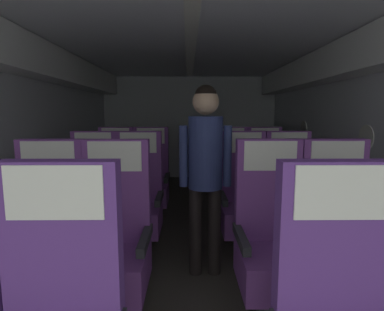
{
  "coord_description": "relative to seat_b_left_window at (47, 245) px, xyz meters",
  "views": [
    {
      "loc": [
        -0.03,
        0.31,
        1.36
      ],
      "look_at": [
        0.01,
        3.87,
        0.87
      ],
      "focal_mm": 28.35,
      "sensor_mm": 36.0,
      "label": 1
    }
  ],
  "objects": [
    {
      "name": "seat_b_right_window",
      "position": [
        1.49,
        -0.01,
        0.0
      ],
      "size": [
        0.47,
        0.49,
        1.19
      ],
      "color": "#38383D",
      "rests_on": "ground"
    },
    {
      "name": "ground",
      "position": [
        0.97,
        1.15,
        -0.51
      ],
      "size": [
        3.87,
        7.16,
        0.02
      ],
      "primitive_type": "cube",
      "color": "#3D3833"
    },
    {
      "name": "seat_c_right_window",
      "position": [
        1.48,
        0.94,
        0.0
      ],
      "size": [
        0.47,
        0.49,
        1.19
      ],
      "color": "#38383D",
      "rests_on": "ground"
    },
    {
      "name": "fuselage_shell",
      "position": [
        0.97,
        1.44,
        1.08
      ],
      "size": [
        3.75,
        6.81,
        2.18
      ],
      "color": "silver",
      "rests_on": "ground"
    },
    {
      "name": "seat_d_left_window",
      "position": [
        0.0,
        1.89,
        0.0
      ],
      "size": [
        0.47,
        0.49,
        1.19
      ],
      "color": "#38383D",
      "rests_on": "ground"
    },
    {
      "name": "seat_d_right_aisle",
      "position": [
        1.92,
        1.87,
        0.0
      ],
      "size": [
        0.47,
        0.49,
        1.19
      ],
      "color": "#38383D",
      "rests_on": "ground"
    },
    {
      "name": "seat_b_right_aisle",
      "position": [
        1.93,
        -0.01,
        0.0
      ],
      "size": [
        0.47,
        0.49,
        1.19
      ],
      "color": "#38383D",
      "rests_on": "ground"
    },
    {
      "name": "seat_b_left_window",
      "position": [
        0.0,
        0.0,
        0.0
      ],
      "size": [
        0.47,
        0.49,
        1.19
      ],
      "color": "#38383D",
      "rests_on": "ground"
    },
    {
      "name": "seat_d_left_aisle",
      "position": [
        0.46,
        1.87,
        0.0
      ],
      "size": [
        0.47,
        0.49,
        1.19
      ],
      "color": "#38383D",
      "rests_on": "ground"
    },
    {
      "name": "seat_c_right_aisle",
      "position": [
        1.93,
        0.95,
        0.0
      ],
      "size": [
        0.47,
        0.49,
        1.19
      ],
      "color": "#38383D",
      "rests_on": "ground"
    },
    {
      "name": "seat_d_right_window",
      "position": [
        1.48,
        1.88,
        0.0
      ],
      "size": [
        0.47,
        0.49,
        1.19
      ],
      "color": "#38383D",
      "rests_on": "ground"
    },
    {
      "name": "seat_c_left_aisle",
      "position": [
        0.45,
        0.94,
        0.0
      ],
      "size": [
        0.47,
        0.49,
        1.19
      ],
      "color": "#38383D",
      "rests_on": "ground"
    },
    {
      "name": "seat_c_left_window",
      "position": [
        0.01,
        0.94,
        0.0
      ],
      "size": [
        0.47,
        0.49,
        1.19
      ],
      "color": "#38383D",
      "rests_on": "ground"
    },
    {
      "name": "seat_b_left_aisle",
      "position": [
        0.45,
        -0.02,
        0.0
      ],
      "size": [
        0.47,
        0.49,
        1.19
      ],
      "color": "#38383D",
      "rests_on": "ground"
    },
    {
      "name": "flight_attendant",
      "position": [
        1.08,
        0.53,
        0.48
      ],
      "size": [
        0.43,
        0.28,
        1.59
      ],
      "rotation": [
        0.0,
        0.0,
        2.78
      ],
      "color": "black",
      "rests_on": "ground"
    }
  ]
}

